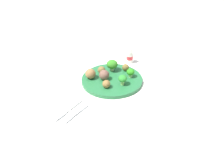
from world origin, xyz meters
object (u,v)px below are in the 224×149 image
Objects in this scene: broccoli_floret_mid_left at (131,72)px; meatball_mid_left at (102,70)px; meatball_mid_right at (106,84)px; meatball_back_right at (126,67)px; plate at (112,80)px; napkin at (72,112)px; broccoli_floret_far_rim at (123,79)px; meatball_back_left at (91,74)px; knife at (67,110)px; yogurt_bottle at (130,57)px; fork at (74,114)px; meatball_front_right at (104,75)px; broccoli_floret_center at (112,64)px.

broccoli_floret_mid_left reaches higher than meatball_mid_left.
meatball_back_right is (-0.17, 0.01, -0.00)m from meatball_mid_right.
broccoli_floret_mid_left reaches higher than plate.
plate is 1.65× the size of napkin.
broccoli_floret_far_rim is 0.15m from meatball_back_left.
knife is 0.48m from yogurt_bottle.
meatball_mid_right is at bearing 74.14° from meatball_back_left.
meatball_mid_right is 0.20m from napkin.
meatball_mid_left is 0.30m from fork.
meatball_mid_right is 0.17m from meatball_back_right.
yogurt_bottle is (-0.23, -0.08, -0.01)m from broccoli_floret_far_rim.
plate is 0.28m from knife.
meatball_front_right is 0.07m from meatball_mid_right.
meatball_front_right is 0.26m from fork.
yogurt_bottle is (-0.28, -0.03, 0.00)m from meatball_mid_right.
meatball_mid_left is at bearing -135.35° from meatball_front_right.
meatball_mid_right reaches higher than plate.
knife is (0.25, -0.11, -0.04)m from broccoli_floret_far_rim.
napkin is at bearing -19.77° from broccoli_floret_far_rim.
meatball_front_right is 0.25m from knife.
plate is 8.29× the size of meatball_back_right.
broccoli_floret_mid_left is at bearing 106.58° from meatball_mid_left.
meatball_front_right is 0.25m from napkin.
plate is at bearing 29.21° from broccoli_floret_center.
broccoli_floret_mid_left reaches higher than napkin.
meatball_mid_left is 1.04× the size of meatball_mid_right.
plate is 7.69× the size of meatball_mid_left.
broccoli_floret_mid_left is at bearing 129.69° from meatball_front_right.
broccoli_floret_far_rim is 1.00× the size of meatball_front_right.
knife is at bearing -72.61° from napkin.
broccoli_floret_mid_left is at bearing 27.04° from yogurt_bottle.
meatball_front_right is 1.28× the size of meatball_mid_left.
broccoli_floret_far_rim is 0.07m from meatball_mid_right.
meatball_front_right is at bearing 44.65° from meatball_mid_left.
yogurt_bottle is (-0.19, 0.06, 0.00)m from meatball_mid_left.
meatball_front_right is 0.05m from meatball_mid_left.
knife reaches higher than napkin.
yogurt_bottle reaches higher than plate.
meatball_mid_left reaches higher than meatball_back_right.
broccoli_floret_mid_left is 0.12m from meatball_front_right.
plate is at bearing 2.67° from yogurt_bottle.
meatball_back_left is at bearing -16.80° from yogurt_bottle.
meatball_mid_right is (0.08, 0.02, 0.03)m from plate.
broccoli_floret_far_rim reaches higher than plate.
plate is 5.92× the size of meatball_back_left.
meatball_mid_right reaches higher than knife.
broccoli_floret_center reaches higher than meatball_back_right.
broccoli_floret_mid_left is 1.14× the size of meatball_mid_left.
plate is at bearing -52.21° from broccoli_floret_mid_left.
napkin is at bearing -6.88° from meatball_back_right.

